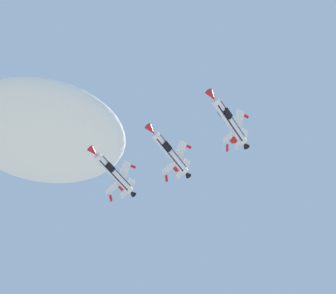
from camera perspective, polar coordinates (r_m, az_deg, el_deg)
name	(u,v)px	position (r m, az deg, el deg)	size (l,w,h in m)	color
cloud_near_formation	(43,133)	(188.96, -16.54, 1.77)	(71.18, 51.86, 21.58)	white
fighter_jet_lead	(229,121)	(86.66, 8.24, 3.54)	(12.09, 12.76, 8.34)	white
fighter_jet_left_wing	(169,152)	(90.48, 0.19, -0.74)	(12.09, 12.69, 8.04)	white
fighter_jet_right_wing	(113,173)	(94.75, -7.45, -3.49)	(12.09, 12.78, 8.43)	white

